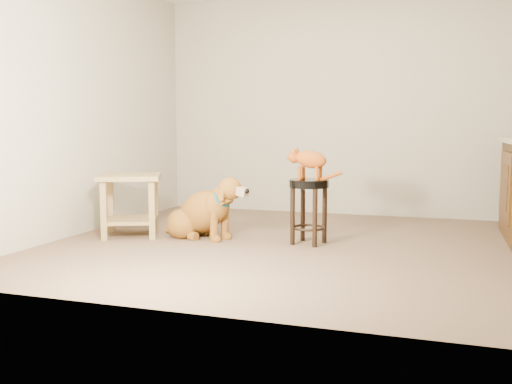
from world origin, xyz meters
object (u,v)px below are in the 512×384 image
(padded_stool, at_px, (309,198))
(tabby_kitten, at_px, (308,160))
(side_table, at_px, (130,196))
(golden_retriever, at_px, (203,213))

(padded_stool, bearing_deg, tabby_kitten, 163.02)
(side_table, distance_m, tabby_kitten, 1.74)
(side_table, relative_size, tabby_kitten, 1.48)
(golden_retriever, bearing_deg, padded_stool, 18.59)
(side_table, relative_size, golden_retriever, 0.79)
(golden_retriever, distance_m, tabby_kitten, 1.11)
(golden_retriever, xyz_separation_m, tabby_kitten, (0.99, 0.05, 0.51))
(tabby_kitten, bearing_deg, padded_stool, -5.72)
(side_table, bearing_deg, golden_retriever, 8.04)
(padded_stool, relative_size, side_table, 0.77)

